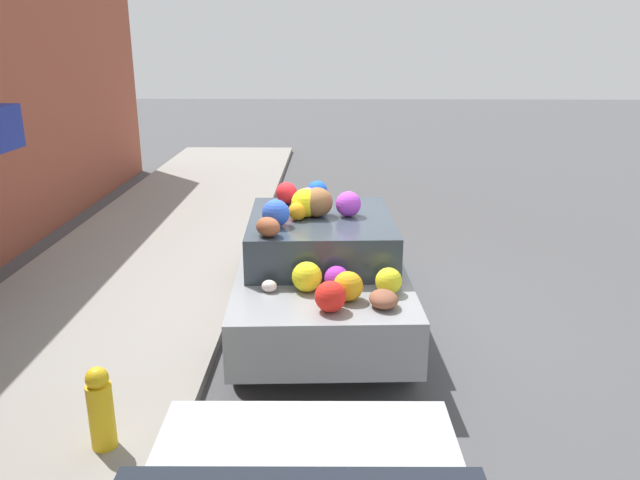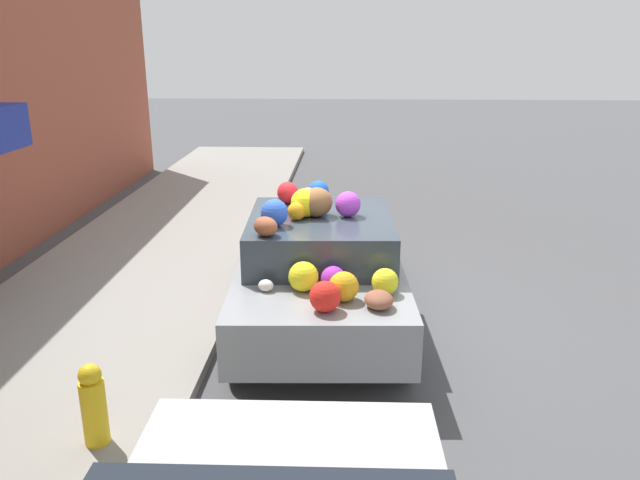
# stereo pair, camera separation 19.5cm
# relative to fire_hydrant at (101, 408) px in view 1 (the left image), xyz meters

# --- Properties ---
(ground_plane) EXTENTS (60.00, 60.00, 0.00)m
(ground_plane) POSITION_rel_fire_hydrant_xyz_m (2.63, -1.68, -0.47)
(ground_plane) COLOR #4C4C4F
(sidewalk_curb) EXTENTS (24.00, 3.20, 0.13)m
(sidewalk_curb) POSITION_rel_fire_hydrant_xyz_m (2.63, 1.02, -0.41)
(sidewalk_curb) COLOR gray
(sidewalk_curb) RESTS_ON ground
(fire_hydrant) EXTENTS (0.20, 0.20, 0.70)m
(fire_hydrant) POSITION_rel_fire_hydrant_xyz_m (0.00, 0.00, 0.00)
(fire_hydrant) COLOR gold
(fire_hydrant) RESTS_ON sidewalk_curb
(art_car) EXTENTS (4.04, 1.98, 1.68)m
(art_car) POSITION_rel_fire_hydrant_xyz_m (2.59, -1.67, 0.28)
(art_car) COLOR gray
(art_car) RESTS_ON ground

